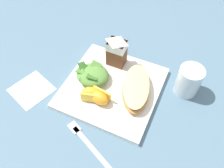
# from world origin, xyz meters

# --- Properties ---
(ground) EXTENTS (3.00, 3.00, 0.00)m
(ground) POSITION_xyz_m (0.00, 0.00, 0.00)
(ground) COLOR slate
(white_plate) EXTENTS (0.28, 0.28, 0.02)m
(white_plate) POSITION_xyz_m (0.00, 0.00, 0.01)
(white_plate) COLOR white
(white_plate) RESTS_ON ground
(cheesy_pizza_bread) EXTENTS (0.13, 0.19, 0.04)m
(cheesy_pizza_bread) POSITION_xyz_m (0.07, 0.01, 0.03)
(cheesy_pizza_bread) COLOR #B77F42
(cheesy_pizza_bread) RESTS_ON white_plate
(green_salad_pile) EXTENTS (0.10, 0.09, 0.05)m
(green_salad_pile) POSITION_xyz_m (-0.07, 0.00, 0.04)
(green_salad_pile) COLOR #5B8E3D
(green_salad_pile) RESTS_ON white_plate
(milk_carton) EXTENTS (0.06, 0.05, 0.11)m
(milk_carton) POSITION_xyz_m (-0.03, 0.09, 0.08)
(milk_carton) COLOR brown
(milk_carton) RESTS_ON white_plate
(orange_wedge_front) EXTENTS (0.07, 0.05, 0.04)m
(orange_wedge_front) POSITION_xyz_m (-0.04, -0.06, 0.04)
(orange_wedge_front) COLOR orange
(orange_wedge_front) RESTS_ON white_plate
(orange_wedge_middle) EXTENTS (0.06, 0.04, 0.04)m
(orange_wedge_middle) POSITION_xyz_m (-0.01, -0.06, 0.04)
(orange_wedge_middle) COLOR orange
(orange_wedge_middle) RESTS_ON white_plate
(paper_napkin) EXTENTS (0.14, 0.14, 0.00)m
(paper_napkin) POSITION_xyz_m (-0.23, -0.11, 0.00)
(paper_napkin) COLOR white
(paper_napkin) RESTS_ON ground
(metal_fork) EXTENTS (0.18, 0.09, 0.01)m
(metal_fork) POSITION_xyz_m (0.02, -0.19, 0.00)
(metal_fork) COLOR silver
(metal_fork) RESTS_ON ground
(drinking_clear_cup) EXTENTS (0.07, 0.07, 0.09)m
(drinking_clear_cup) POSITION_xyz_m (0.21, 0.09, 0.05)
(drinking_clear_cup) COLOR silver
(drinking_clear_cup) RESTS_ON ground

